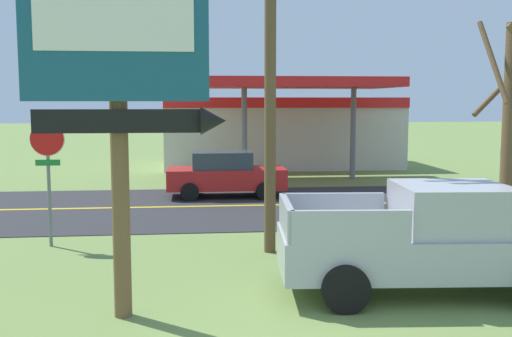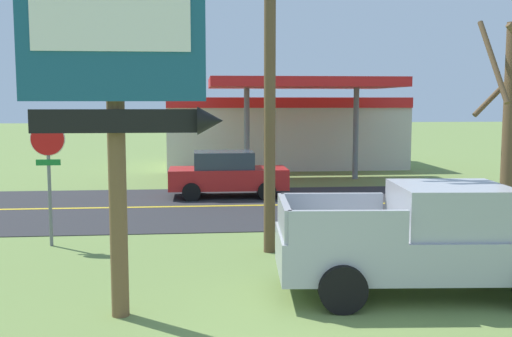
# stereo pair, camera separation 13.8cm
# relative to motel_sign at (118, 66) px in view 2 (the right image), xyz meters

# --- Properties ---
(road_asphalt) EXTENTS (140.00, 8.00, 0.02)m
(road_asphalt) POSITION_rel_motel_sign_xyz_m (2.59, 10.11, -3.95)
(road_asphalt) COLOR #2B2B2D
(road_asphalt) RESTS_ON ground
(road_centre_line) EXTENTS (126.00, 0.20, 0.01)m
(road_centre_line) POSITION_rel_motel_sign_xyz_m (2.59, 10.11, -3.93)
(road_centre_line) COLOR gold
(road_centre_line) RESTS_ON road_asphalt
(motel_sign) EXTENTS (3.06, 0.54, 5.91)m
(motel_sign) POSITION_rel_motel_sign_xyz_m (0.00, 0.00, 0.00)
(motel_sign) COLOR brown
(motel_sign) RESTS_ON ground
(stop_sign) EXTENTS (0.80, 0.08, 2.95)m
(stop_sign) POSITION_rel_motel_sign_xyz_m (-2.31, 5.08, -1.93)
(stop_sign) COLOR slate
(stop_sign) RESTS_ON ground
(utility_pole) EXTENTS (1.82, 0.26, 9.45)m
(utility_pole) POSITION_rel_motel_sign_xyz_m (2.80, 4.03, 1.06)
(utility_pole) COLOR brown
(utility_pole) RESTS_ON ground
(bare_tree) EXTENTS (1.78, 1.77, 5.23)m
(bare_tree) POSITION_rel_motel_sign_xyz_m (8.18, 3.48, -1.19)
(bare_tree) COLOR brown
(bare_tree) RESTS_ON ground
(gas_station) EXTENTS (12.00, 11.50, 4.40)m
(gas_station) POSITION_rel_motel_sign_xyz_m (5.68, 22.27, -2.01)
(gas_station) COLOR beige
(gas_station) RESTS_ON ground
(pickup_silver_parked_on_lawn) EXTENTS (5.33, 2.52, 1.96)m
(pickup_silver_parked_on_lawn) POSITION_rel_motel_sign_xyz_m (5.26, 0.78, -2.99)
(pickup_silver_parked_on_lawn) COLOR #A8AAAF
(pickup_silver_parked_on_lawn) RESTS_ON ground
(car_red_mid_lane) EXTENTS (4.20, 2.00, 1.64)m
(car_red_mid_lane) POSITION_rel_motel_sign_xyz_m (2.20, 12.11, -3.13)
(car_red_mid_lane) COLOR red
(car_red_mid_lane) RESTS_ON ground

